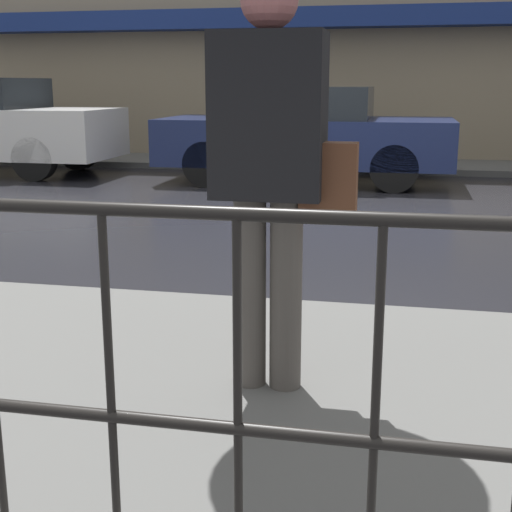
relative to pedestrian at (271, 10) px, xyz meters
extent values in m
plane|color=black|center=(-0.01, 5.09, -1.74)|extent=(80.00, 80.00, 0.00)
cube|color=#60605E|center=(-0.01, -0.13, -1.69)|extent=(28.00, 2.92, 0.10)
cube|color=#60605E|center=(-0.01, 9.72, -1.69)|extent=(28.00, 1.73, 0.10)
cube|color=gold|center=(-0.01, 5.09, -1.74)|extent=(25.20, 0.12, 0.01)
cube|color=navy|center=(-0.01, 10.31, 0.86)|extent=(16.80, 0.55, 0.35)
cylinder|color=black|center=(-0.01, -1.34, -0.60)|extent=(12.00, 0.04, 0.04)
cylinder|color=black|center=(-0.01, -1.34, -1.17)|extent=(12.00, 0.04, 0.04)
cylinder|color=black|center=(-0.18, -1.34, -1.12)|extent=(0.02, 0.02, 1.04)
cylinder|color=black|center=(0.17, -1.34, -1.12)|extent=(0.02, 0.02, 1.04)
cylinder|color=black|center=(0.52, -1.34, -1.12)|extent=(0.02, 0.02, 1.04)
cylinder|color=#4C4742|center=(-0.09, 0.00, -1.20)|extent=(0.14, 0.14, 0.87)
cylinder|color=#4C4742|center=(0.08, 0.00, -1.20)|extent=(0.14, 0.14, 0.87)
cube|color=black|center=(-0.01, 0.00, -0.42)|extent=(0.47, 0.28, 0.69)
sphere|color=#C77573|center=(-0.01, 0.00, 0.04)|extent=(0.24, 0.24, 0.24)
cylinder|color=#262628|center=(-0.01, 0.00, -0.04)|extent=(0.02, 0.02, 0.76)
cube|color=brown|center=(0.25, 0.00, -0.68)|extent=(0.24, 0.12, 0.30)
cylinder|color=black|center=(-4.97, 8.46, -1.41)|extent=(0.67, 0.22, 0.67)
cylinder|color=black|center=(-4.97, 6.96, -1.41)|extent=(0.67, 0.22, 0.67)
cube|color=#19234C|center=(-0.91, 7.71, -1.13)|extent=(4.30, 1.86, 0.67)
cube|color=#1E2328|center=(-1.08, 7.71, -0.56)|extent=(2.23, 1.71, 0.46)
cylinder|color=black|center=(0.42, 8.53, -1.41)|extent=(0.66, 0.22, 0.66)
cylinder|color=black|center=(0.42, 6.89, -1.41)|extent=(0.66, 0.22, 0.66)
cylinder|color=black|center=(-2.24, 8.53, -1.41)|extent=(0.66, 0.22, 0.66)
cylinder|color=black|center=(-2.24, 6.89, -1.41)|extent=(0.66, 0.22, 0.66)
camera|label=1|loc=(0.57, -3.00, -0.29)|focal=50.00mm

